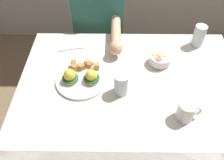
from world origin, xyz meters
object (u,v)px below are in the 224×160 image
water_glass_near (121,85)px  water_glass_far (199,37)px  eggs_benedict_plate (81,77)px  coffee_mug (187,111)px  diner_person (100,32)px  dining_table (131,98)px  fruit_bowl (160,59)px  fork (70,49)px

water_glass_near → water_glass_far: (0.47, 0.39, 0.01)m
water_glass_near → eggs_benedict_plate: bearing=160.3°
coffee_mug → diner_person: (-0.43, 0.80, -0.14)m
dining_table → eggs_benedict_plate: 0.30m
coffee_mug → water_glass_far: 0.57m
dining_table → coffee_mug: (0.23, -0.20, 0.16)m
eggs_benedict_plate → fruit_bowl: eggs_benedict_plate is taller
fruit_bowl → water_glass_near: (-0.22, -0.21, 0.02)m
water_glass_far → diner_person: size_ratio=0.12×
eggs_benedict_plate → coffee_mug: coffee_mug is taller
dining_table → fruit_bowl: bearing=46.9°
dining_table → coffee_mug: coffee_mug is taller
dining_table → water_glass_far: (0.41, 0.34, 0.17)m
eggs_benedict_plate → coffee_mug: bearing=-24.5°
coffee_mug → water_glass_far: bearing=71.5°
eggs_benedict_plate → fruit_bowl: 0.45m
fruit_bowl → diner_person: bearing=130.2°
dining_table → fork: fork is taller
fork → eggs_benedict_plate: bearing=-69.6°
fork → water_glass_far: water_glass_far is taller
fruit_bowl → diner_person: diner_person is taller
fruit_bowl → dining_table: bearing=-133.1°
fork → water_glass_far: 0.78m
fork → water_glass_near: size_ratio=1.34×
eggs_benedict_plate → fruit_bowl: (0.43, 0.14, 0.01)m
eggs_benedict_plate → water_glass_far: 0.75m
water_glass_near → diner_person: diner_person is taller
fruit_bowl → coffee_mug: (0.07, -0.37, 0.02)m
fruit_bowl → water_glass_far: size_ratio=0.90×
dining_table → fork: bearing=141.6°
eggs_benedict_plate → fruit_bowl: bearing=17.7°
diner_person → fork: bearing=-117.4°
diner_person → coffee_mug: bearing=-61.4°
fork → water_glass_far: size_ratio=1.16×
dining_table → fork: size_ratio=7.72×
dining_table → fruit_bowl: fruit_bowl is taller
fruit_bowl → fork: 0.54m
fork → diner_person: bearing=62.6°
eggs_benedict_plate → water_glass_near: 0.22m
coffee_mug → water_glass_near: water_glass_near is taller
dining_table → eggs_benedict_plate: bearing=173.1°
eggs_benedict_plate → fork: eggs_benedict_plate is taller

